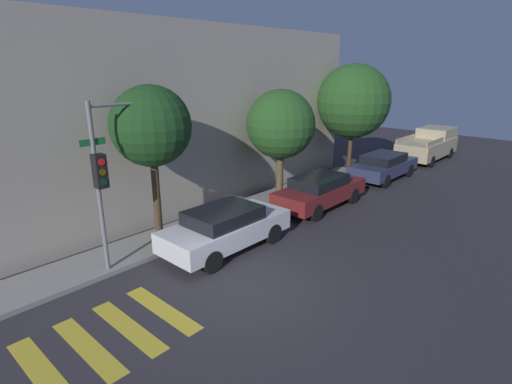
{
  "coord_description": "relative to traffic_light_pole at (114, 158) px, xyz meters",
  "views": [
    {
      "loc": [
        -6.68,
        -6.55,
        5.68
      ],
      "look_at": [
        2.79,
        2.1,
        1.6
      ],
      "focal_mm": 28.0,
      "sensor_mm": 36.0,
      "label": 1
    }
  ],
  "objects": [
    {
      "name": "sedan_far_end",
      "position": [
        14.11,
        -1.27,
        -2.56
      ],
      "size": [
        4.51,
        1.8,
        1.35
      ],
      "color": "#2D3351",
      "rests_on": "ground"
    },
    {
      "name": "crosswalk",
      "position": [
        -1.93,
        -2.57,
        -3.29
      ],
      "size": [
        3.26,
        2.6,
        0.0
      ],
      "color": "gold",
      "rests_on": "ground"
    },
    {
      "name": "sedan_near_corner",
      "position": [
        2.85,
        -1.27,
        -2.54
      ],
      "size": [
        4.35,
        1.84,
        1.41
      ],
      "color": "silver",
      "rests_on": "ground"
    },
    {
      "name": "tree_far_end",
      "position": [
        13.66,
        0.5,
        0.62
      ],
      "size": [
        3.77,
        3.77,
        5.8
      ],
      "color": "#42301E",
      "rests_on": "ground"
    },
    {
      "name": "tree_midblock",
      "position": [
        7.75,
        0.5,
        0.04
      ],
      "size": [
        2.86,
        2.86,
        4.78
      ],
      "color": "brown",
      "rests_on": "ground"
    },
    {
      "name": "ground_plane",
      "position": [
        1.5,
        -3.37,
        -3.29
      ],
      "size": [
        60.0,
        60.0,
        0.0
      ],
      "primitive_type": "plane",
      "color": "#2D2B30"
    },
    {
      "name": "building_row",
      "position": [
        1.5,
        5.01,
        0.32
      ],
      "size": [
        26.0,
        6.0,
        7.23
      ],
      "primitive_type": "cube",
      "color": "#A89E8E",
      "rests_on": "ground"
    },
    {
      "name": "sedan_middle",
      "position": [
        8.22,
        -1.27,
        -2.55
      ],
      "size": [
        4.52,
        1.74,
        1.38
      ],
      "color": "maroon",
      "rests_on": "ground"
    },
    {
      "name": "pickup_truck",
      "position": [
        20.35,
        -1.27,
        -2.34
      ],
      "size": [
        5.23,
        2.04,
        1.89
      ],
      "color": "tan",
      "rests_on": "ground"
    },
    {
      "name": "tree_near_corner",
      "position": [
        1.55,
        0.5,
        0.62
      ],
      "size": [
        2.46,
        2.46,
        5.17
      ],
      "color": "#42301E",
      "rests_on": "ground"
    },
    {
      "name": "sidewalk",
      "position": [
        1.5,
        0.72,
        -3.22
      ],
      "size": [
        26.0,
        1.77,
        0.14
      ],
      "primitive_type": "cube",
      "color": "gray",
      "rests_on": "ground"
    },
    {
      "name": "traffic_light_pole",
      "position": [
        0.0,
        0.0,
        0.0
      ],
      "size": [
        2.54,
        0.56,
        4.84
      ],
      "color": "slate",
      "rests_on": "ground"
    }
  ]
}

